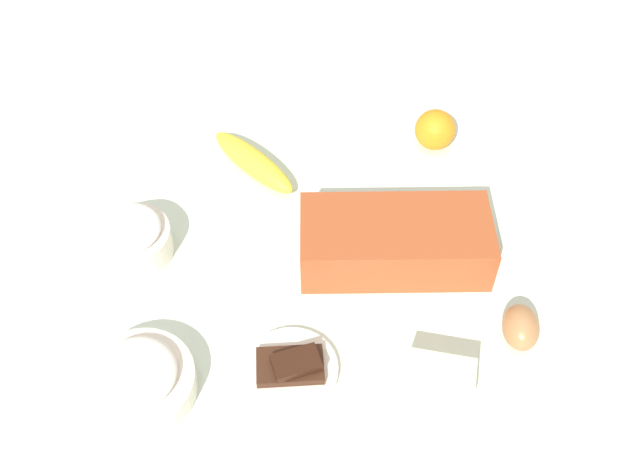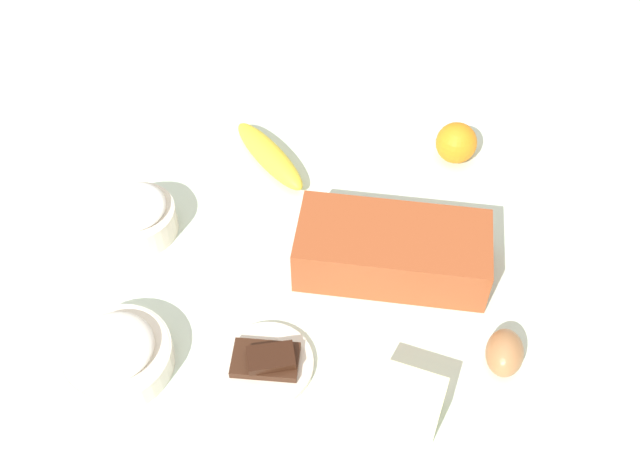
% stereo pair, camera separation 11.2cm
% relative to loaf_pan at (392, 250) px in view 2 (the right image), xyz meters
% --- Properties ---
extents(ground_plane, '(2.40, 2.40, 0.02)m').
position_rel_loaf_pan_xyz_m(ground_plane, '(-0.10, 0.05, -0.05)').
color(ground_plane, silver).
extents(loaf_pan, '(0.30, 0.18, 0.08)m').
position_rel_loaf_pan_xyz_m(loaf_pan, '(0.00, 0.00, 0.00)').
color(loaf_pan, '#9E4723').
rests_on(loaf_pan, ground_plane).
extents(flour_bowl, '(0.15, 0.15, 0.06)m').
position_rel_loaf_pan_xyz_m(flour_bowl, '(-0.39, -0.15, -0.01)').
color(flour_bowl, silver).
rests_on(flour_bowl, ground_plane).
extents(sugar_bowl, '(0.12, 0.12, 0.07)m').
position_rel_loaf_pan_xyz_m(sugar_bowl, '(-0.38, 0.09, -0.01)').
color(sugar_bowl, silver).
rests_on(sugar_bowl, ground_plane).
extents(banana, '(0.14, 0.18, 0.04)m').
position_rel_loaf_pan_xyz_m(banana, '(-0.18, 0.23, -0.02)').
color(banana, yellow).
rests_on(banana, ground_plane).
extents(orange_fruit, '(0.07, 0.07, 0.07)m').
position_rel_loaf_pan_xyz_m(orange_fruit, '(0.13, 0.23, -0.01)').
color(orange_fruit, orange).
rests_on(orange_fruit, ground_plane).
extents(butter_block, '(0.11, 0.09, 0.06)m').
position_rel_loaf_pan_xyz_m(butter_block, '(-0.01, -0.24, -0.01)').
color(butter_block, '#F4EDB2').
rests_on(butter_block, ground_plane).
extents(egg_near_butter, '(0.07, 0.08, 0.05)m').
position_rel_loaf_pan_xyz_m(egg_near_butter, '(0.13, -0.17, -0.02)').
color(egg_near_butter, '#A46E42').
rests_on(egg_near_butter, ground_plane).
extents(chocolate_plate, '(0.13, 0.13, 0.03)m').
position_rel_loaf_pan_xyz_m(chocolate_plate, '(-0.19, -0.16, -0.03)').
color(chocolate_plate, silver).
rests_on(chocolate_plate, ground_plane).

